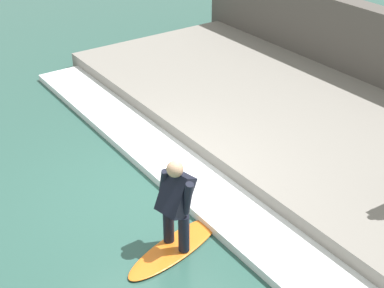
% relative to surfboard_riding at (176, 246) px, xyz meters
% --- Properties ---
extents(ground_plane, '(28.00, 28.00, 0.00)m').
position_rel_surfboard_riding_xyz_m(ground_plane, '(0.40, 1.22, -0.03)').
color(ground_plane, '#2D564C').
extents(concrete_ledge, '(4.40, 11.24, 0.35)m').
position_rel_surfboard_riding_xyz_m(concrete_ledge, '(3.74, 1.22, 0.15)').
color(concrete_ledge, gray).
rests_on(concrete_ledge, ground_plane).
extents(wave_foam_crest, '(0.97, 10.68, 0.13)m').
position_rel_surfboard_riding_xyz_m(wave_foam_crest, '(1.06, 1.22, 0.04)').
color(wave_foam_crest, white).
rests_on(wave_foam_crest, ground_plane).
extents(surfboard_riding, '(1.80, 0.84, 0.06)m').
position_rel_surfboard_riding_xyz_m(surfboard_riding, '(0.00, 0.00, 0.00)').
color(surfboard_riding, orange).
rests_on(surfboard_riding, ground_plane).
extents(surfer_riding, '(0.52, 0.62, 1.35)m').
position_rel_surfboard_riding_xyz_m(surfer_riding, '(-0.00, 0.00, 0.78)').
color(surfer_riding, black).
rests_on(surfer_riding, surfboard_riding).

